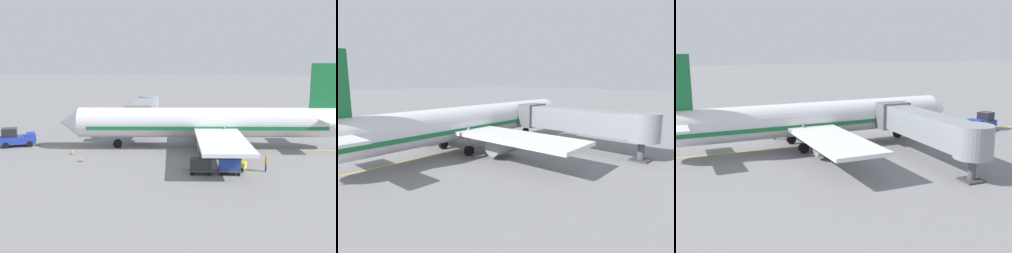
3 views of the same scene
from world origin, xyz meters
The scene contains 12 objects.
ground_plane centered at (0.00, 0.00, 0.00)m, with size 400.00×400.00×0.00m, color slate.
gate_lead_in_line centered at (0.00, 0.00, 0.00)m, with size 0.24×80.00×0.01m, color gold.
parked_airliner centered at (0.61, -0.79, 3.19)m, with size 30.19×37.31×10.63m.
jet_bridge centered at (10.45, 8.36, 3.46)m, with size 16.83×3.50×4.98m.
pushback_tractor centered at (0.31, 23.79, 1.10)m, with size 3.54×4.88×2.40m.
baggage_tug_lead centered at (-9.61, -2.80, 0.71)m, with size 1.95×2.75×1.62m.
baggage_cart_front centered at (-11.08, 0.47, 0.95)m, with size 1.37×2.92×1.58m.
baggage_cart_second_in_train centered at (-11.06, -2.39, 0.95)m, with size 1.37×2.92×1.58m.
ground_crew_wing_walker centered at (-9.81, -6.13, 0.95)m, with size 0.72×0.33×1.69m.
ground_crew_loader centered at (-4.53, -3.99, 0.95)m, with size 0.72×0.25×1.69m.
safety_cone_nose_left centered at (-3.56, 15.52, 0.29)m, with size 0.36×0.36×0.59m.
safety_cone_nose_right centered at (-6.89, 13.54, 0.29)m, with size 0.36×0.36×0.59m.
Camera 2 is at (26.57, -21.47, 8.24)m, focal length 30.42 mm.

